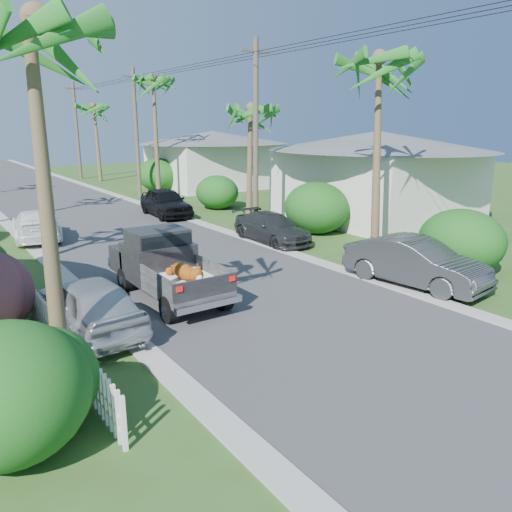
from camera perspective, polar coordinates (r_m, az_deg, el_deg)
ground at (r=12.06m, az=13.63°, el=-11.12°), size 120.00×120.00×0.00m
road at (r=33.51m, az=-20.06°, el=5.07°), size 8.00×100.00×0.02m
curb_right at (r=34.82m, az=-13.21°, el=5.95°), size 0.60×100.00×0.06m
pickup_truck at (r=15.71m, az=-10.62°, el=-0.86°), size 1.98×5.12×2.06m
parked_car_rn at (r=17.19m, az=17.75°, el=-0.75°), size 2.27×4.93×1.56m
parked_car_rm at (r=22.55m, az=1.82°, el=3.21°), size 1.83×4.44×1.28m
parked_car_rf at (r=29.42m, az=-10.29°, el=6.04°), size 2.26×4.85×1.61m
parked_car_ln at (r=13.46m, az=-18.66°, el=-5.29°), size 2.04×4.46×1.48m
parked_car_lf at (r=25.09m, az=-23.83°, el=3.24°), size 2.57×4.98×1.38m
palm_l_a at (r=10.42m, az=-24.80°, el=23.18°), size 4.40×4.40×8.20m
palm_r_a at (r=19.70m, az=14.32°, el=20.93°), size 4.40×4.40×8.70m
palm_r_b at (r=26.62m, az=-0.74°, el=16.49°), size 4.40×4.40×7.20m
palm_r_c at (r=36.21m, az=-11.68°, el=19.20°), size 4.40×4.40×9.40m
palm_r_d at (r=49.35m, az=-17.99°, el=15.97°), size 4.40×4.40×8.00m
shrub_l_a at (r=9.08m, az=-26.59°, el=-13.70°), size 2.60×2.86×2.20m
shrub_r_a at (r=19.23m, az=22.41°, el=1.58°), size 2.80×3.08×2.30m
shrub_r_b at (r=24.50m, az=6.91°, el=5.49°), size 3.00×3.30×2.50m
shrub_r_c at (r=31.60m, az=-4.46°, el=7.29°), size 2.60×2.86×2.10m
shrub_r_d at (r=40.66m, az=-11.09°, el=9.10°), size 3.20×3.52×2.60m
picket_fence at (r=13.60m, az=-22.98°, el=-6.59°), size 0.10×11.00×1.00m
house_right_near at (r=28.72m, az=13.52°, el=8.51°), size 8.00×9.00×4.80m
house_right_far at (r=42.84m, az=-4.92°, el=10.70°), size 9.00×8.00×4.60m
utility_pole_b at (r=24.40m, az=-0.03°, el=13.47°), size 1.60×0.26×9.00m
utility_pole_c at (r=37.71m, az=-13.50°, el=13.57°), size 1.60×0.26×9.00m
utility_pole_d at (r=51.95m, az=-19.77°, el=13.37°), size 1.60×0.26×9.00m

